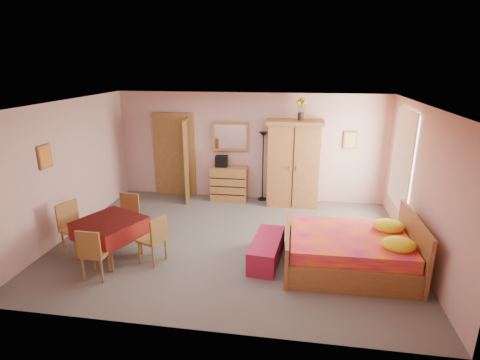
% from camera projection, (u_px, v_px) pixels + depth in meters
% --- Properties ---
extents(floor, '(6.50, 6.50, 0.00)m').
position_uv_depth(floor, '(232.00, 242.00, 7.15)').
color(floor, '#635E57').
rests_on(floor, ground).
extents(ceiling, '(6.50, 6.50, 0.00)m').
position_uv_depth(ceiling, '(232.00, 104.00, 6.36)').
color(ceiling, brown).
rests_on(ceiling, wall_back).
extents(wall_back, '(6.50, 0.10, 2.60)m').
position_uv_depth(wall_back, '(250.00, 147.00, 9.11)').
color(wall_back, '#C5978F').
rests_on(wall_back, floor).
extents(wall_front, '(6.50, 0.10, 2.60)m').
position_uv_depth(wall_front, '(195.00, 239.00, 4.40)').
color(wall_front, '#C5978F').
rests_on(wall_front, floor).
extents(wall_left, '(0.10, 5.00, 2.60)m').
position_uv_depth(wall_left, '(67.00, 169.00, 7.23)').
color(wall_left, '#C5978F').
rests_on(wall_left, floor).
extents(wall_right, '(0.10, 5.00, 2.60)m').
position_uv_depth(wall_right, '(422.00, 186.00, 6.28)').
color(wall_right, '#C5978F').
rests_on(wall_right, floor).
extents(doorway, '(1.06, 0.12, 2.15)m').
position_uv_depth(doorway, '(175.00, 155.00, 9.44)').
color(doorway, '#9E6B35').
rests_on(doorway, floor).
extents(window, '(0.08, 1.40, 1.95)m').
position_uv_depth(window, '(403.00, 159.00, 7.37)').
color(window, white).
rests_on(window, wall_right).
extents(picture_left, '(0.04, 0.32, 0.42)m').
position_uv_depth(picture_left, '(45.00, 157.00, 6.54)').
color(picture_left, orange).
rests_on(picture_left, wall_left).
extents(picture_back, '(0.30, 0.04, 0.40)m').
position_uv_depth(picture_back, '(350.00, 140.00, 8.66)').
color(picture_back, '#D8BF59').
rests_on(picture_back, wall_back).
extents(chest_of_drawers, '(0.89, 0.45, 0.83)m').
position_uv_depth(chest_of_drawers, '(229.00, 184.00, 9.20)').
color(chest_of_drawers, '#A57038').
rests_on(chest_of_drawers, floor).
extents(wall_mirror, '(0.90, 0.11, 0.71)m').
position_uv_depth(wall_mirror, '(230.00, 137.00, 9.06)').
color(wall_mirror, white).
rests_on(wall_mirror, wall_back).
extents(stereo, '(0.30, 0.22, 0.27)m').
position_uv_depth(stereo, '(222.00, 161.00, 9.10)').
color(stereo, black).
rests_on(stereo, chest_of_drawers).
extents(floor_lamp, '(0.29, 0.29, 1.70)m').
position_uv_depth(floor_lamp, '(263.00, 167.00, 9.08)').
color(floor_lamp, black).
rests_on(floor_lamp, floor).
extents(wardrobe, '(1.30, 0.68, 2.02)m').
position_uv_depth(wardrobe, '(293.00, 164.00, 8.73)').
color(wardrobe, '#B0703B').
rests_on(wardrobe, floor).
extents(sunflower_vase, '(0.21, 0.21, 0.49)m').
position_uv_depth(sunflower_vase, '(301.00, 109.00, 8.36)').
color(sunflower_vase, gold).
rests_on(sunflower_vase, wardrobe).
extents(bed, '(2.11, 1.67, 0.97)m').
position_uv_depth(bed, '(349.00, 241.00, 6.11)').
color(bed, '#BB125D').
rests_on(bed, floor).
extents(bench, '(0.57, 1.25, 0.40)m').
position_uv_depth(bench, '(267.00, 250.00, 6.42)').
color(bench, maroon).
rests_on(bench, floor).
extents(dining_table, '(1.27, 1.27, 0.71)m').
position_uv_depth(dining_table, '(112.00, 238.00, 6.50)').
color(dining_table, maroon).
rests_on(dining_table, floor).
extents(chair_south, '(0.40, 0.40, 0.86)m').
position_uv_depth(chair_south, '(96.00, 252.00, 5.88)').
color(chair_south, olive).
rests_on(chair_south, floor).
extents(chair_north, '(0.43, 0.43, 0.87)m').
position_uv_depth(chair_north, '(126.00, 218.00, 7.16)').
color(chair_north, '#A67538').
rests_on(chair_north, floor).
extents(chair_west, '(0.55, 0.55, 0.93)m').
position_uv_depth(chair_west, '(76.00, 229.00, 6.62)').
color(chair_west, '#AE763B').
rests_on(chair_west, floor).
extents(chair_east, '(0.50, 0.50, 0.84)m').
position_uv_depth(chair_east, '(152.00, 239.00, 6.33)').
color(chair_east, olive).
rests_on(chair_east, floor).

